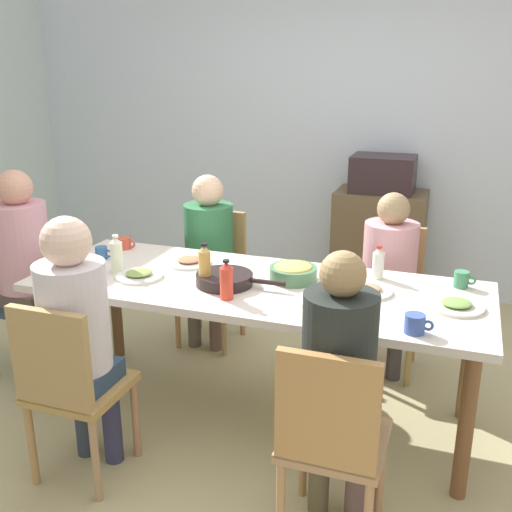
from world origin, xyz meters
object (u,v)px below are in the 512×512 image
at_px(chair_3, 331,436).
at_px(chair_1, 389,290).
at_px(cup_4, 63,274).
at_px(microwave, 383,174).
at_px(plate_2, 456,305).
at_px(bottle_1, 205,266).
at_px(chair_0, 214,269).
at_px(serving_pan, 225,279).
at_px(person_4, 24,254).
at_px(bottle_3, 226,281).
at_px(plate_1, 368,290).
at_px(plate_3, 322,299).
at_px(plate_0, 189,262).
at_px(side_cabinet, 378,246).
at_px(chair_2, 69,383).
at_px(cup_3, 415,324).
at_px(bottle_0, 378,263).
at_px(cup_1, 102,253).
at_px(bottle_2, 117,255).
at_px(plate_4, 139,275).
at_px(chair_4, 17,292).
at_px(person_0, 208,244).
at_px(bowl_0, 293,272).
at_px(cup_2, 125,243).
at_px(person_2, 76,325).
at_px(cup_0, 462,279).
at_px(person_1, 389,267).
at_px(dining_table, 256,297).

bearing_deg(chair_3, chair_1, 90.00).
distance_m(cup_4, microwave, 2.60).
relative_size(plate_2, bottle_1, 1.11).
distance_m(chair_0, serving_pan, 1.03).
relative_size(person_4, serving_pan, 2.68).
bearing_deg(bottle_3, person_4, 170.02).
height_order(plate_1, plate_3, same).
bearing_deg(bottle_1, plate_0, 128.06).
bearing_deg(chair_1, chair_0, 180.00).
relative_size(chair_3, side_cabinet, 1.00).
bearing_deg(chair_2, person_4, 137.38).
bearing_deg(cup_3, bottle_0, 112.03).
xyz_separation_m(plate_1, cup_4, (-1.53, -0.37, 0.03)).
height_order(cup_1, bottle_2, bottle_2).
bearing_deg(plate_4, plate_2, 4.67).
distance_m(serving_pan, bottle_1, 0.13).
height_order(plate_2, bottle_2, bottle_2).
bearing_deg(chair_4, serving_pan, -2.87).
height_order(chair_4, side_cabinet, same).
relative_size(bottle_3, microwave, 0.42).
height_order(person_0, plate_4, person_0).
distance_m(person_4, bowl_0, 1.65).
relative_size(serving_pan, side_cabinet, 0.53).
distance_m(plate_1, cup_2, 1.55).
bearing_deg(chair_3, cup_2, 144.51).
bearing_deg(chair_1, chair_3, -90.00).
xyz_separation_m(plate_2, side_cabinet, (-0.63, 1.91, -0.33)).
xyz_separation_m(chair_2, person_4, (-0.89, 0.81, 0.26)).
relative_size(plate_3, bowl_0, 1.01).
xyz_separation_m(chair_4, microwave, (1.93, 1.91, 0.53)).
bearing_deg(microwave, bottle_1, -106.30).
relative_size(chair_0, plate_2, 3.51).
bearing_deg(cup_2, person_2, -70.06).
bearing_deg(bottle_1, person_2, -121.17).
bearing_deg(plate_3, plate_0, 160.86).
distance_m(chair_1, serving_pan, 1.19).
bearing_deg(plate_4, person_4, 171.67).
bearing_deg(microwave, cup_3, -78.13).
distance_m(cup_0, side_cabinet, 1.78).
bearing_deg(chair_3, cup_3, 63.13).
bearing_deg(cup_0, bottle_3, -152.87).
distance_m(cup_2, bottle_1, 0.85).
xyz_separation_m(cup_1, cup_2, (0.02, 0.21, -0.00)).
xyz_separation_m(person_1, bottle_1, (-0.83, -0.85, 0.18)).
relative_size(chair_0, serving_pan, 1.89).
distance_m(chair_2, plate_4, 0.74).
bearing_deg(person_4, bottle_1, -5.85).
xyz_separation_m(bottle_3, microwave, (0.43, 2.16, 0.18)).
relative_size(dining_table, cup_4, 21.10).
bearing_deg(cup_3, side_cabinet, 101.87).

